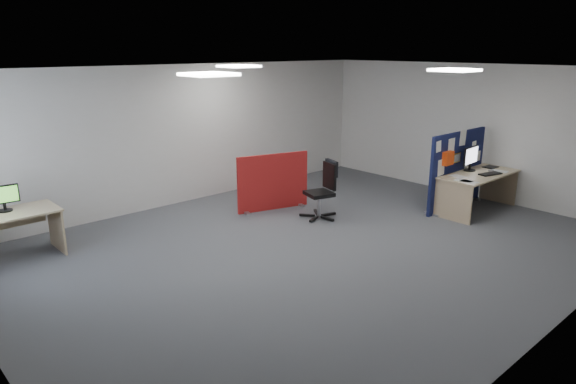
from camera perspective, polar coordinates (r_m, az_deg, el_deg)
floor at (r=8.08m, az=2.94°, el=-6.10°), size 9.00×9.00×0.00m
ceiling at (r=7.50m, az=3.24°, el=13.40°), size 9.00×7.00×0.02m
wall_back at (r=10.39m, az=-10.86°, el=6.34°), size 9.00×0.02×2.70m
wall_front at (r=5.87m, az=28.20°, el=-2.61°), size 9.00×0.02×2.70m
wall_right at (r=11.28m, az=19.47°, el=6.46°), size 0.02×7.00×2.70m
ceiling_lights at (r=8.21m, az=1.50°, el=13.42°), size 4.10×4.10×0.04m
navy_divider at (r=10.32m, az=18.20°, el=2.36°), size 1.80×0.30×1.51m
main_desk at (r=10.31m, az=20.14°, el=1.08°), size 1.78×0.79×0.73m
monitor_main at (r=10.36m, az=19.64°, el=3.63°), size 0.54×0.22×0.47m
keyboard at (r=10.23m, az=21.55°, el=1.89°), size 0.48×0.29×0.02m
mouse at (r=10.50m, az=21.63°, el=2.23°), size 0.10×0.06×0.03m
paper_tray at (r=10.85m, az=21.58°, el=2.61°), size 0.29×0.23×0.01m
red_divider at (r=9.75m, az=-1.68°, el=1.05°), size 1.40×0.45×1.08m
second_desk at (r=8.42m, az=-28.99°, el=-3.29°), size 1.44×0.72×0.73m
monitor_second at (r=8.40m, az=-29.08°, el=-0.50°), size 0.42×0.19×0.39m
office_chair at (r=9.29m, az=4.06°, el=0.66°), size 0.69×0.66×1.04m
desk_papers at (r=9.90m, az=19.84°, el=1.55°), size 1.41×0.66×0.00m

